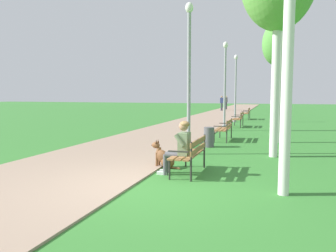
{
  "coord_description": "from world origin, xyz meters",
  "views": [
    {
      "loc": [
        2.46,
        -6.05,
        1.86
      ],
      "look_at": [
        -0.58,
        3.39,
        0.9
      ],
      "focal_mm": 35.51,
      "sensor_mm": 36.0,
      "label": 1
    }
  ],
  "objects_px": {
    "park_bench_far": "(239,118)",
    "lamp_post_near": "(189,77)",
    "park_bench_mid": "(225,128)",
    "pedestrian_further_distant": "(226,103)",
    "birch_tree_third": "(282,1)",
    "lamp_post_mid": "(225,85)",
    "pedestrian_distant": "(222,103)",
    "park_bench_near": "(191,152)",
    "dog_brown": "(164,158)",
    "birch_tree_fourth": "(277,45)",
    "person_seated_on_near_bench": "(180,146)",
    "park_bench_furthest": "(247,112)",
    "litter_bin": "(209,137)",
    "lamp_post_far": "(235,88)"
  },
  "relations": [
    {
      "from": "dog_brown",
      "to": "lamp_post_far",
      "type": "distance_m",
      "value": 14.59
    },
    {
      "from": "lamp_post_far",
      "to": "pedestrian_distant",
      "type": "distance_m",
      "value": 14.5
    },
    {
      "from": "dog_brown",
      "to": "person_seated_on_near_bench",
      "type": "bearing_deg",
      "value": -45.73
    },
    {
      "from": "dog_brown",
      "to": "birch_tree_fourth",
      "type": "relative_size",
      "value": 0.15
    },
    {
      "from": "lamp_post_near",
      "to": "pedestrian_distant",
      "type": "xyz_separation_m",
      "value": [
        -3.06,
        26.52,
        -1.52
      ]
    },
    {
      "from": "park_bench_furthest",
      "to": "lamp_post_near",
      "type": "height_order",
      "value": "lamp_post_near"
    },
    {
      "from": "person_seated_on_near_bench",
      "to": "litter_bin",
      "type": "relative_size",
      "value": 1.79
    },
    {
      "from": "lamp_post_far",
      "to": "litter_bin",
      "type": "bearing_deg",
      "value": -88.2
    },
    {
      "from": "park_bench_far",
      "to": "lamp_post_near",
      "type": "height_order",
      "value": "lamp_post_near"
    },
    {
      "from": "park_bench_furthest",
      "to": "person_seated_on_near_bench",
      "type": "height_order",
      "value": "person_seated_on_near_bench"
    },
    {
      "from": "park_bench_far",
      "to": "lamp_post_near",
      "type": "relative_size",
      "value": 0.33
    },
    {
      "from": "park_bench_near",
      "to": "lamp_post_near",
      "type": "distance_m",
      "value": 3.12
    },
    {
      "from": "pedestrian_further_distant",
      "to": "park_bench_near",
      "type": "bearing_deg",
      "value": -83.43
    },
    {
      "from": "person_seated_on_near_bench",
      "to": "lamp_post_mid",
      "type": "bearing_deg",
      "value": 92.29
    },
    {
      "from": "person_seated_on_near_bench",
      "to": "litter_bin",
      "type": "bearing_deg",
      "value": 91.73
    },
    {
      "from": "lamp_post_near",
      "to": "pedestrian_further_distant",
      "type": "xyz_separation_m",
      "value": [
        -3.06,
        29.96,
        -1.52
      ]
    },
    {
      "from": "park_bench_furthest",
      "to": "lamp_post_far",
      "type": "distance_m",
      "value": 3.2
    },
    {
      "from": "park_bench_furthest",
      "to": "park_bench_far",
      "type": "bearing_deg",
      "value": -89.65
    },
    {
      "from": "person_seated_on_near_bench",
      "to": "birch_tree_fourth",
      "type": "xyz_separation_m",
      "value": [
        2.05,
        10.3,
        3.58
      ]
    },
    {
      "from": "birch_tree_fourth",
      "to": "park_bench_near",
      "type": "bearing_deg",
      "value": -100.36
    },
    {
      "from": "park_bench_mid",
      "to": "lamp_post_near",
      "type": "bearing_deg",
      "value": -100.18
    },
    {
      "from": "park_bench_far",
      "to": "birch_tree_third",
      "type": "xyz_separation_m",
      "value": [
        2.08,
        -5.73,
        4.77
      ]
    },
    {
      "from": "lamp_post_far",
      "to": "park_bench_far",
      "type": "bearing_deg",
      "value": -79.97
    },
    {
      "from": "pedestrian_distant",
      "to": "park_bench_far",
      "type": "bearing_deg",
      "value": -78.18
    },
    {
      "from": "park_bench_mid",
      "to": "pedestrian_further_distant",
      "type": "relative_size",
      "value": 0.91
    },
    {
      "from": "dog_brown",
      "to": "lamp_post_near",
      "type": "relative_size",
      "value": 0.18
    },
    {
      "from": "park_bench_furthest",
      "to": "lamp_post_far",
      "type": "xyz_separation_m",
      "value": [
        -0.54,
        -2.62,
        1.77
      ]
    },
    {
      "from": "park_bench_furthest",
      "to": "dog_brown",
      "type": "xyz_separation_m",
      "value": [
        -0.65,
        -17.06,
        -0.25
      ]
    },
    {
      "from": "lamp_post_far",
      "to": "pedestrian_further_distant",
      "type": "xyz_separation_m",
      "value": [
        -3.05,
        17.54,
        -1.44
      ]
    },
    {
      "from": "park_bench_furthest",
      "to": "litter_bin",
      "type": "xyz_separation_m",
      "value": [
        -0.2,
        -13.45,
        -0.16
      ]
    },
    {
      "from": "park_bench_far",
      "to": "pedestrian_further_distant",
      "type": "bearing_deg",
      "value": 99.89
    },
    {
      "from": "park_bench_near",
      "to": "dog_brown",
      "type": "xyz_separation_m",
      "value": [
        -0.79,
        0.39,
        -0.25
      ]
    },
    {
      "from": "birch_tree_fourth",
      "to": "pedestrian_distant",
      "type": "xyz_separation_m",
      "value": [
        -5.58,
        18.85,
        -3.42
      ]
    },
    {
      "from": "lamp_post_near",
      "to": "person_seated_on_near_bench",
      "type": "bearing_deg",
      "value": -80.02
    },
    {
      "from": "park_bench_mid",
      "to": "person_seated_on_near_bench",
      "type": "relative_size",
      "value": 1.2
    },
    {
      "from": "birch_tree_third",
      "to": "pedestrian_further_distant",
      "type": "relative_size",
      "value": 3.89
    },
    {
      "from": "pedestrian_further_distant",
      "to": "dog_brown",
      "type": "bearing_deg",
      "value": -84.75
    },
    {
      "from": "birch_tree_fourth",
      "to": "litter_bin",
      "type": "bearing_deg",
      "value": -109.68
    },
    {
      "from": "birch_tree_third",
      "to": "lamp_post_mid",
      "type": "bearing_deg",
      "value": 125.8
    },
    {
      "from": "person_seated_on_near_bench",
      "to": "lamp_post_near",
      "type": "relative_size",
      "value": 0.27
    },
    {
      "from": "birch_tree_fourth",
      "to": "dog_brown",
      "type": "bearing_deg",
      "value": -105.17
    },
    {
      "from": "dog_brown",
      "to": "pedestrian_distant",
      "type": "height_order",
      "value": "pedestrian_distant"
    },
    {
      "from": "park_bench_furthest",
      "to": "dog_brown",
      "type": "relative_size",
      "value": 1.81
    },
    {
      "from": "lamp_post_mid",
      "to": "pedestrian_distant",
      "type": "xyz_separation_m",
      "value": [
        -3.14,
        19.51,
        -1.46
      ]
    },
    {
      "from": "dog_brown",
      "to": "lamp_post_mid",
      "type": "height_order",
      "value": "lamp_post_mid"
    },
    {
      "from": "park_bench_far",
      "to": "person_seated_on_near_bench",
      "type": "bearing_deg",
      "value": -90.51
    },
    {
      "from": "park_bench_near",
      "to": "birch_tree_third",
      "type": "height_order",
      "value": "birch_tree_third"
    },
    {
      "from": "park_bench_mid",
      "to": "pedestrian_further_distant",
      "type": "xyz_separation_m",
      "value": [
        -3.67,
        26.54,
        0.33
      ]
    },
    {
      "from": "pedestrian_distant",
      "to": "park_bench_mid",
      "type": "bearing_deg",
      "value": -80.95
    },
    {
      "from": "birch_tree_fourth",
      "to": "park_bench_far",
      "type": "bearing_deg",
      "value": 142.32
    }
  ]
}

